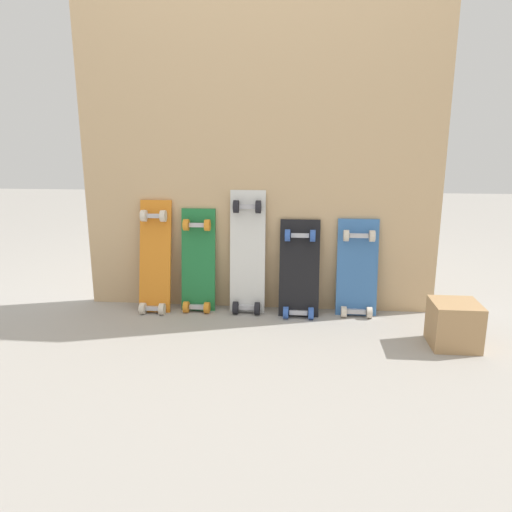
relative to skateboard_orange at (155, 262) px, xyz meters
The scene contains 8 objects.
ground_plane 0.64m from the skateboard_orange, ahead, with size 12.00×12.00×0.00m, color #9E9991.
plywood_wall_panel 0.86m from the skateboard_orange, 10.82° to the left, with size 1.97×0.04×1.81m, color tan.
skateboard_orange is the anchor object (origin of this frame).
skateboard_green 0.24m from the skateboard_orange, ahead, with size 0.19×0.16×0.64m.
skateboard_white 0.52m from the skateboard_orange, ahead, with size 0.20×0.16×0.74m.
skateboard_black 0.81m from the skateboard_orange, ahead, with size 0.22×0.20×0.59m.
skateboard_blue 1.13m from the skateboard_orange, ahead, with size 0.22×0.15×0.59m.
wooden_crate 1.59m from the skateboard_orange, 13.16° to the right, with size 0.21×0.21×0.21m, color tan.
Camera 1 is at (0.24, -2.62, 0.97)m, focal length 34.28 mm.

